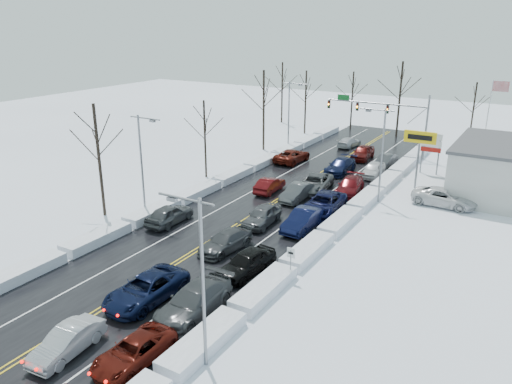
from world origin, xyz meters
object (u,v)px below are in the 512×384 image
Objects in this scene: traffic_signal_mast at (387,112)px; oncoming_car_0 at (270,192)px; tires_plus_sign at (420,141)px; flagpole at (489,115)px.

traffic_signal_mast is 2.96× the size of oncoming_car_0.
tires_plus_sign is 1.34× the size of oncoming_car_0.
flagpole reaches higher than traffic_signal_mast.
tires_plus_sign is at bearing -59.54° from traffic_signal_mast.
flagpole is 2.23× the size of oncoming_car_0.
flagpole is at bearing -129.61° from oncoming_car_0.
tires_plus_sign is at bearing -108.44° from flagpole.
traffic_signal_mast is 2.21× the size of tires_plus_sign.
oncoming_car_0 is at bearing -144.42° from tires_plus_sign.
traffic_signal_mast is 11.90m from flagpole.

